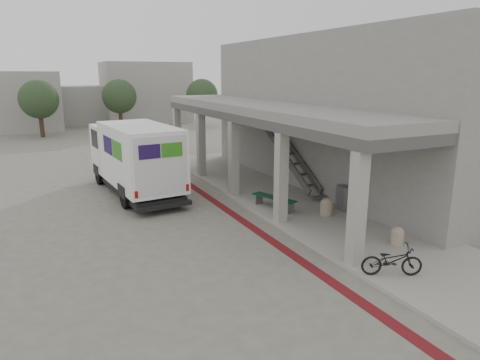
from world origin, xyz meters
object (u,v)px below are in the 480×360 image
bicycle_black (392,260)px  bench (274,200)px  utility_cabinet (344,198)px  fedex_truck (134,157)px

bicycle_black → bench: bearing=25.9°
utility_cabinet → fedex_truck: bearing=144.7°
fedex_truck → utility_cabinet: bearing=-48.3°
fedex_truck → utility_cabinet: 9.32m
utility_cabinet → bicycle_black: 5.59m
utility_cabinet → bench: bearing=158.3°
bench → utility_cabinet: 2.74m
utility_cabinet → bicycle_black: utility_cabinet is taller
fedex_truck → bench: bearing=-53.9°
bench → bicycle_black: 6.36m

